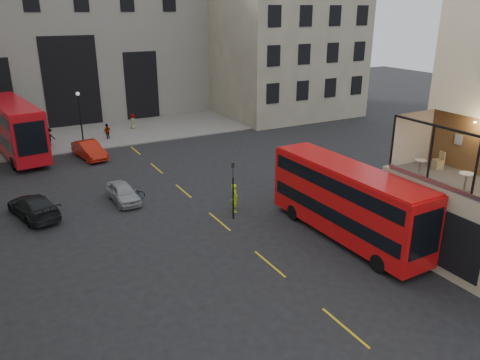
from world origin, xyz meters
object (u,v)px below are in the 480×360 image
car_c (34,206)px  cafe_table_far (420,164)px  bus_far (14,126)px  bicycle (133,193)px  pedestrian_c (107,132)px  traffic_light_near (233,183)px  cyclist (234,198)px  pedestrian_d (133,122)px  bus_near (347,199)px  car_a (123,193)px  street_lamp_b (81,122)px  cafe_table_mid (466,179)px  car_b (89,150)px  cafe_chair_d (438,163)px  pedestrian_b (49,138)px

car_c → cafe_table_far: (17.77, -14.92, 4.36)m
bus_far → bicycle: (6.19, -15.45, -2.34)m
pedestrian_c → traffic_light_near: bearing=64.3°
cyclist → cafe_table_far: bearing=-139.0°
bus_far → pedestrian_d: (12.16, 4.42, -1.89)m
bus_near → cyclist: bus_near is taller
bus_far → pedestrian_d: 13.08m
bicycle → pedestrian_d: 20.75m
car_c → car_a: bearing=162.8°
traffic_light_near → street_lamp_b: size_ratio=0.71×
street_lamp_b → bicycle: 15.74m
pedestrian_d → cafe_table_mid: 38.08m
car_b → pedestrian_d: size_ratio=2.65×
cafe_chair_d → pedestrian_b: bearing=117.0°
cyclist → cafe_table_far: size_ratio=2.63×
pedestrian_b → pedestrian_c: size_ratio=1.12×
pedestrian_b → cafe_table_far: cafe_table_far is taller
car_a → bus_near: bearing=-52.5°
car_a → bicycle: (0.74, 0.21, -0.23)m
bus_near → bicycle: (-9.18, 11.88, -2.03)m
traffic_light_near → cyclist: traffic_light_near is taller
pedestrian_b → cafe_table_far: 35.05m
car_c → pedestrian_c: (8.88, 16.77, 0.12)m
car_a → cyclist: size_ratio=2.00×
traffic_light_near → pedestrian_b: size_ratio=2.01×
cafe_chair_d → car_b: bearing=117.2°
car_a → pedestrian_c: (3.11, 17.02, 0.18)m
car_b → car_c: size_ratio=0.94×
pedestrian_b → cafe_table_far: bearing=-92.4°
car_b → cafe_table_mid: size_ratio=5.54×
cafe_chair_d → car_a: bearing=132.8°
bus_near → cafe_chair_d: cafe_chair_d is taller
street_lamp_b → pedestrian_c: (2.68, 1.20, -1.55)m
car_a → cafe_table_far: 19.47m
street_lamp_b → bus_near: (9.50, -27.49, 0.07)m
pedestrian_b → pedestrian_d: size_ratio=1.06×
bus_near → car_c: 19.79m
pedestrian_c → cafe_table_far: cafe_table_far is taller
bus_far → car_a: bearing=-70.8°
traffic_light_near → bus_far: 24.40m
car_b → bicycle: 11.29m
traffic_light_near → cafe_table_far: 11.07m
pedestrian_d → cafe_table_mid: cafe_table_mid is taller
cafe_table_far → bus_near: bearing=124.7°
bicycle → pedestrian_d: (5.97, 19.86, 0.46)m
bicycle → pedestrian_c: size_ratio=0.97×
bus_far → cafe_table_mid: 37.44m
bicycle → car_a: bearing=130.3°
street_lamp_b → car_c: bearing=-111.7°
bus_near → cafe_table_far: size_ratio=14.92×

